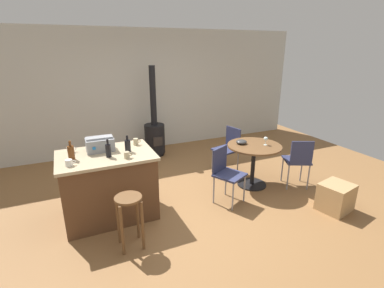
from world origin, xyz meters
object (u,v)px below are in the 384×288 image
cup_0 (127,155)px  wine_glass (266,139)px  folding_chair_far (228,147)px  bottle_0 (128,145)px  cup_1 (69,163)px  toolbox (100,144)px  dining_table (254,155)px  folding_chair_near (298,159)px  cup_2 (70,150)px  bottle_2 (71,152)px  kitchen_island (109,185)px  wood_stove (155,134)px  wooden_stool (129,211)px  folding_chair_left (226,171)px  cardboard_box (336,197)px  bottle_1 (108,150)px  cup_3 (136,142)px  serving_bowl (241,142)px

cup_0 → wine_glass: bearing=3.5°
folding_chair_far → bottle_0: (-2.01, -0.64, 0.51)m
folding_chair_far → cup_1: 2.93m
folding_chair_far → toolbox: size_ratio=2.35×
dining_table → cup_1: cup_1 is taller
folding_chair_near → cup_2: 3.56m
toolbox → bottle_2: bottle_2 is taller
wine_glass → bottle_0: bearing=177.5°
kitchen_island → wood_stove: 2.45m
bottle_2 → cup_0: size_ratio=2.32×
cup_1 → cup_2: 0.50m
cup_0 → wine_glass: size_ratio=0.75×
wooden_stool → bottle_0: 0.97m
wooden_stool → wood_stove: size_ratio=0.34×
dining_table → wood_stove: 2.39m
wooden_stool → folding_chair_left: bearing=16.4°
cup_0 → cardboard_box: bearing=-19.0°
bottle_0 → cup_0: 0.25m
folding_chair_near → dining_table: bearing=149.3°
bottle_1 → cup_2: size_ratio=1.97×
wooden_stool → toolbox: size_ratio=1.81×
cup_2 → bottle_1: bearing=-41.0°
kitchen_island → bottle_0: (0.30, -0.03, 0.55)m
kitchen_island → cup_2: size_ratio=10.37×
bottle_0 → bottle_1: size_ratio=0.95×
kitchen_island → bottle_0: 0.63m
toolbox → cup_3: size_ratio=3.38×
toolbox → serving_bowl: size_ratio=2.05×
cup_3 → cup_0: bearing=-116.1°
folding_chair_left → toolbox: 1.88m
bottle_0 → serving_bowl: bearing=3.5°
kitchen_island → wooden_stool: bearing=-82.2°
kitchen_island → bottle_2: size_ratio=5.05×
folding_chair_near → cup_2: cup_2 is taller
cup_1 → cardboard_box: cup_1 is taller
wooden_stool → bottle_1: size_ratio=2.78×
folding_chair_near → folding_chair_left: bearing=175.8°
wooden_stool → bottle_2: 1.09m
bottle_2 → cardboard_box: bottle_2 is taller
folding_chair_left → bottle_1: 1.76m
cup_1 → bottle_0: bearing=15.3°
bottle_2 → serving_bowl: bottle_2 is taller
bottle_1 → serving_bowl: size_ratio=1.33×
wooden_stool → cup_0: size_ratio=6.20×
folding_chair_left → bottle_2: bottle_2 is taller
wine_glass → serving_bowl: bearing=146.8°
bottle_2 → wooden_stool: bearing=-55.7°
cup_0 → folding_chair_near: bearing=-3.4°
dining_table → serving_bowl: size_ratio=5.02×
dining_table → bottle_2: bottle_2 is taller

